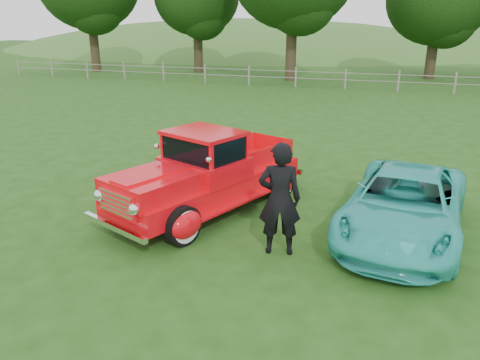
% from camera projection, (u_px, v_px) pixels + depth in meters
% --- Properties ---
extents(ground, '(140.00, 140.00, 0.00)m').
position_uv_depth(ground, '(203.00, 260.00, 8.17)').
color(ground, '#1E4412').
rests_on(ground, ground).
extents(distant_hills, '(116.00, 60.00, 18.00)m').
position_uv_depth(distant_hills, '(343.00, 84.00, 64.22)').
color(distant_hills, '#366826').
rests_on(distant_hills, ground).
extents(fence_line, '(48.00, 0.12, 1.20)m').
position_uv_depth(fence_line, '(345.00, 79.00, 27.71)').
color(fence_line, gray).
rests_on(fence_line, ground).
extents(red_pickup, '(3.53, 5.28, 1.78)m').
position_uv_depth(red_pickup, '(207.00, 175.00, 10.07)').
color(red_pickup, black).
rests_on(red_pickup, ground).
extents(teal_sedan, '(2.63, 4.75, 1.26)m').
position_uv_depth(teal_sedan, '(404.00, 205.00, 8.92)').
color(teal_sedan, '#2FBCB1').
rests_on(teal_sedan, ground).
extents(man, '(0.84, 0.66, 2.05)m').
position_uv_depth(man, '(280.00, 199.00, 8.11)').
color(man, black).
rests_on(man, ground).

